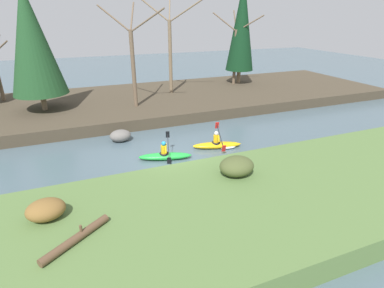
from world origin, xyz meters
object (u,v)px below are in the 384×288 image
at_px(kayaker_middle, 166,155).
at_px(driftwood_log, 76,238).
at_px(boulder_midstream, 120,136).
at_px(kayaker_lead, 219,145).

relative_size(kayaker_middle, driftwood_log, 1.41).
bearing_deg(kayaker_middle, driftwood_log, -111.00).
bearing_deg(boulder_midstream, driftwood_log, -106.21).
bearing_deg(driftwood_log, boulder_midstream, 37.59).
relative_size(kayaker_middle, boulder_midstream, 2.25).
xyz_separation_m(kayaker_lead, driftwood_log, (-7.63, -6.20, 0.81)).
xyz_separation_m(kayaker_middle, boulder_midstream, (-1.76, 3.30, 0.13)).
bearing_deg(kayaker_lead, boulder_midstream, 163.13).
bearing_deg(kayaker_middle, boulder_midstream, 133.97).
height_order(kayaker_middle, boulder_midstream, kayaker_middle).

